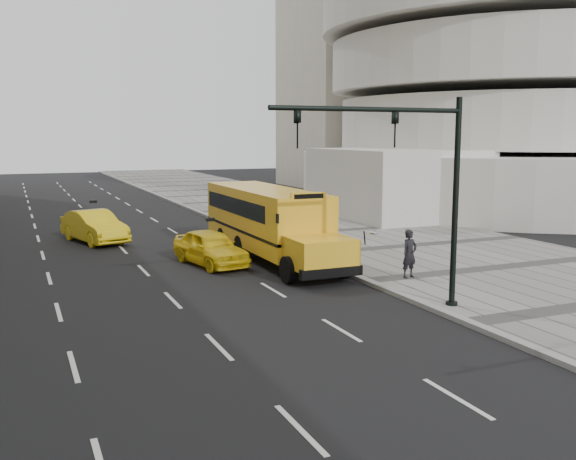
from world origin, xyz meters
name	(u,v)px	position (x,y,z in m)	size (l,w,h in m)	color
ground	(168,268)	(0.00, 0.00, 0.00)	(140.00, 140.00, 0.00)	black
sidewalk_museum	(419,246)	(12.00, 0.00, 0.07)	(12.00, 140.00, 0.15)	gray
curb_museum	(304,256)	(6.00, 0.00, 0.07)	(0.30, 140.00, 0.15)	gray
guggenheim	(471,32)	(29.37, 18.51, 13.58)	(33.20, 42.20, 35.00)	silver
school_bus	(267,217)	(4.50, 0.57, 1.76)	(2.96, 11.56, 3.19)	yellow
taxi_near	(211,247)	(1.77, 0.01, 0.73)	(1.72, 4.28, 1.46)	yellow
taxi_far	(94,227)	(-1.94, 7.72, 0.79)	(1.67, 4.78, 1.58)	yellow
pedestrian	(410,254)	(7.54, -5.77, 1.03)	(0.64, 0.42, 1.76)	black
traffic_signal	(417,177)	(5.19, -9.48, 4.09)	(6.18, 0.36, 6.40)	black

